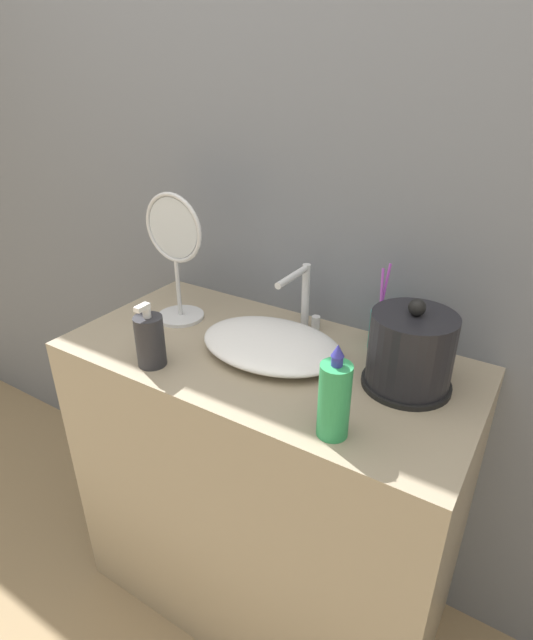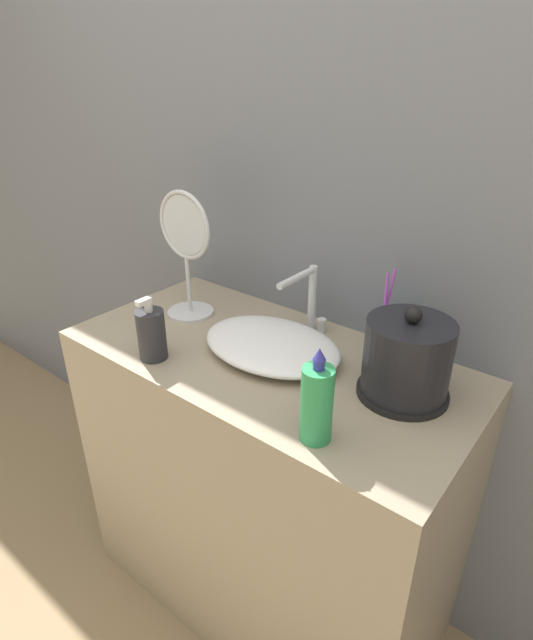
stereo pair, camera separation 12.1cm
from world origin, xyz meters
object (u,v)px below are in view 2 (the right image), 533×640
faucet (309,296)px  lotion_bottle (152,334)px  toothbrush_cup (386,336)px  vanity_mirror (186,249)px  shampoo_bottle (317,403)px  electric_kettle (406,362)px

faucet → lotion_bottle: bearing=-122.5°
faucet → lotion_bottle: 0.42m
toothbrush_cup → vanity_mirror: vanity_mirror is taller
shampoo_bottle → electric_kettle: bearing=74.2°
electric_kettle → vanity_mirror: (-0.66, -0.01, 0.11)m
faucet → vanity_mirror: vanity_mirror is taller
vanity_mirror → lotion_bottle: bearing=-64.4°
shampoo_bottle → vanity_mirror: size_ratio=0.56×
toothbrush_cup → vanity_mirror: bearing=-165.7°
toothbrush_cup → vanity_mirror: size_ratio=0.62×
electric_kettle → shampoo_bottle: bearing=-105.8°
toothbrush_cup → lotion_bottle: size_ratio=1.38×
toothbrush_cup → shampoo_bottle: toothbrush_cup is taller
shampoo_bottle → vanity_mirror: bearing=158.5°
electric_kettle → lotion_bottle: 0.60m
toothbrush_cup → shampoo_bottle: size_ratio=1.11×
electric_kettle → vanity_mirror: vanity_mirror is taller
faucet → lotion_bottle: size_ratio=1.12×
faucet → vanity_mirror: bearing=-160.1°
shampoo_bottle → lotion_bottle: bearing=179.6°
toothbrush_cup → shampoo_bottle: 0.38m
lotion_bottle → shampoo_bottle: shampoo_bottle is taller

